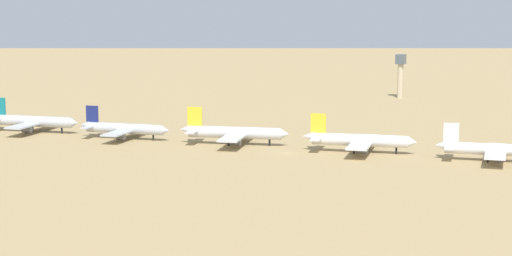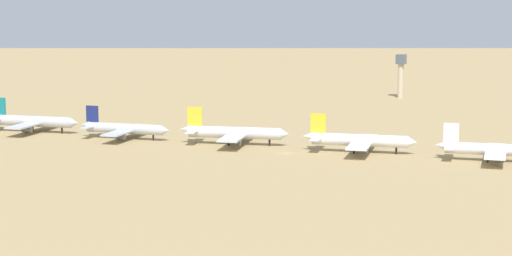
{
  "view_description": "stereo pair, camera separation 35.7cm",
  "coord_description": "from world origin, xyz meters",
  "px_view_note": "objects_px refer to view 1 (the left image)",
  "views": [
    {
      "loc": [
        109.19,
        -292.94,
        54.96
      ],
      "look_at": [
        -17.95,
        16.41,
        6.0
      ],
      "focal_mm": 61.81,
      "sensor_mm": 36.0,
      "label": 1
    },
    {
      "loc": [
        109.53,
        -292.81,
        54.96
      ],
      "look_at": [
        -17.95,
        16.41,
        6.0
      ],
      "focal_mm": 61.81,
      "sensor_mm": 36.0,
      "label": 2
    }
  ],
  "objects_px": {
    "parked_jet_yellow_4": "(359,140)",
    "parked_jet_yellow_3": "(233,133)",
    "parked_jet_white_5": "(492,149)",
    "control_tower": "(401,72)",
    "parked_jet_teal_1": "(32,121)",
    "parked_jet_navy_2": "(124,129)"
  },
  "relations": [
    {
      "from": "parked_jet_navy_2",
      "to": "parked_jet_white_5",
      "type": "bearing_deg",
      "value": -2.44
    },
    {
      "from": "parked_jet_yellow_3",
      "to": "control_tower",
      "type": "bearing_deg",
      "value": 72.38
    },
    {
      "from": "parked_jet_navy_2",
      "to": "parked_jet_yellow_3",
      "type": "bearing_deg",
      "value": 0.31
    },
    {
      "from": "parked_jet_yellow_4",
      "to": "parked_jet_yellow_3",
      "type": "bearing_deg",
      "value": 173.64
    },
    {
      "from": "parked_jet_white_5",
      "to": "parked_jet_navy_2",
      "type": "bearing_deg",
      "value": 176.16
    },
    {
      "from": "control_tower",
      "to": "parked_jet_navy_2",
      "type": "bearing_deg",
      "value": -109.86
    },
    {
      "from": "parked_jet_teal_1",
      "to": "control_tower",
      "type": "height_order",
      "value": "control_tower"
    },
    {
      "from": "parked_jet_yellow_4",
      "to": "parked_jet_white_5",
      "type": "distance_m",
      "value": 46.96
    },
    {
      "from": "control_tower",
      "to": "parked_jet_yellow_3",
      "type": "bearing_deg",
      "value": -96.76
    },
    {
      "from": "parked_jet_yellow_4",
      "to": "control_tower",
      "type": "distance_m",
      "value": 184.03
    },
    {
      "from": "parked_jet_teal_1",
      "to": "parked_jet_yellow_3",
      "type": "xyz_separation_m",
      "value": [
        90.92,
        2.56,
        0.03
      ]
    },
    {
      "from": "parked_jet_navy_2",
      "to": "parked_jet_yellow_3",
      "type": "distance_m",
      "value": 46.01
    },
    {
      "from": "parked_jet_yellow_4",
      "to": "control_tower",
      "type": "bearing_deg",
      "value": 90.63
    },
    {
      "from": "parked_jet_teal_1",
      "to": "parked_jet_navy_2",
      "type": "relative_size",
      "value": 1.09
    },
    {
      "from": "parked_jet_navy_2",
      "to": "parked_jet_yellow_4",
      "type": "distance_m",
      "value": 94.84
    },
    {
      "from": "parked_jet_teal_1",
      "to": "parked_jet_navy_2",
      "type": "xyz_separation_m",
      "value": [
        45.08,
        -1.39,
        -0.4
      ]
    },
    {
      "from": "parked_jet_yellow_4",
      "to": "control_tower",
      "type": "xyz_separation_m",
      "value": [
        -27.16,
        181.73,
        10.27
      ]
    },
    {
      "from": "parked_jet_yellow_4",
      "to": "parked_jet_white_5",
      "type": "height_order",
      "value": "parked_jet_yellow_4"
    },
    {
      "from": "parked_jet_navy_2",
      "to": "control_tower",
      "type": "height_order",
      "value": "control_tower"
    },
    {
      "from": "parked_jet_teal_1",
      "to": "parked_jet_white_5",
      "type": "height_order",
      "value": "parked_jet_teal_1"
    },
    {
      "from": "parked_jet_yellow_3",
      "to": "parked_jet_white_5",
      "type": "relative_size",
      "value": 1.1
    },
    {
      "from": "parked_jet_teal_1",
      "to": "parked_jet_yellow_3",
      "type": "bearing_deg",
      "value": -4.6
    }
  ]
}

